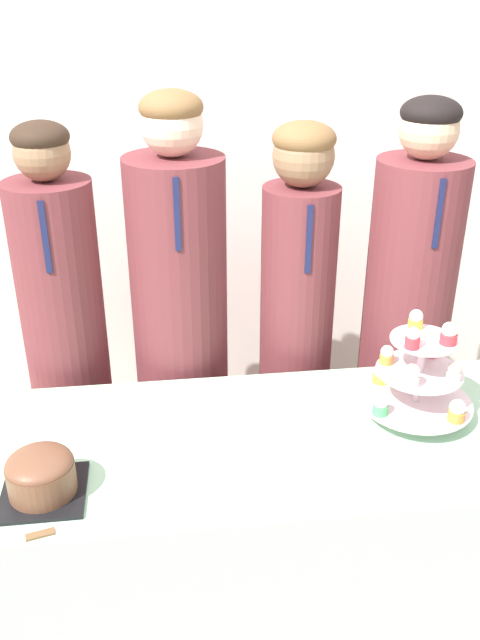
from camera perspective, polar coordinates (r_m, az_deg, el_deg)
The scene contains 9 objects.
wall_back at distance 2.82m, azimuth -0.72°, elevation 16.61°, with size 9.00×0.06×2.70m.
table at distance 2.15m, azimuth 3.32°, elevation -17.25°, with size 1.79×0.67×0.70m.
round_cake at distance 1.76m, azimuth -16.42°, elevation -12.34°, with size 0.21×0.21×0.12m.
cake_knife at distance 1.69m, azimuth -15.09°, elevation -16.74°, with size 0.22×0.07×0.01m.
cupcake_stand at distance 1.99m, azimuth 14.84°, elevation -4.46°, with size 0.32×0.32×0.32m.
student_0 at distance 2.37m, azimuth -14.26°, elevation -2.86°, with size 0.27×0.28×1.48m.
student_1 at distance 2.33m, azimuth -4.97°, elevation -1.70°, with size 0.32×0.32×1.56m.
student_2 at distance 2.38m, azimuth 4.72°, elevation -1.44°, with size 0.25×0.26×1.47m.
student_3 at distance 2.49m, azimuth 13.68°, elevation -0.83°, with size 0.31×0.31×1.53m.
Camera 1 is at (-0.31, -1.18, 1.84)m, focal length 38.00 mm.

